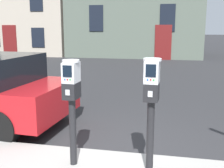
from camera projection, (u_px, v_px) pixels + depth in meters
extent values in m
plane|color=#28282B|center=(102.00, 165.00, 4.05)|extent=(160.00, 160.00, 0.00)
cylinder|color=black|center=(73.00, 132.00, 3.71)|extent=(0.09, 0.09, 0.90)
cube|color=black|center=(72.00, 90.00, 3.60)|extent=(0.18, 0.25, 0.21)
cube|color=#A5A8AD|center=(68.00, 93.00, 3.48)|extent=(0.06, 0.01, 0.07)
cube|color=#B7BABF|center=(71.00, 72.00, 3.55)|extent=(0.18, 0.24, 0.26)
cube|color=black|center=(67.00, 71.00, 3.43)|extent=(0.12, 0.01, 0.14)
cylinder|color=blue|center=(65.00, 79.00, 3.46)|extent=(0.02, 0.01, 0.02)
cylinder|color=red|center=(67.00, 80.00, 3.45)|extent=(0.02, 0.01, 0.02)
cylinder|color=green|center=(70.00, 80.00, 3.44)|extent=(0.02, 0.01, 0.02)
cylinder|color=#B7BABF|center=(71.00, 61.00, 3.52)|extent=(0.23, 0.23, 0.03)
cylinder|color=black|center=(150.00, 137.00, 3.50)|extent=(0.09, 0.09, 0.93)
cube|color=black|center=(151.00, 92.00, 3.39)|extent=(0.18, 0.25, 0.22)
cube|color=#A5A8AD|center=(150.00, 94.00, 3.27)|extent=(0.06, 0.01, 0.07)
cube|color=#B7BABF|center=(152.00, 72.00, 3.34)|extent=(0.18, 0.24, 0.26)
cube|color=black|center=(151.00, 71.00, 3.22)|extent=(0.12, 0.01, 0.15)
cylinder|color=blue|center=(148.00, 80.00, 3.25)|extent=(0.02, 0.01, 0.02)
cylinder|color=red|center=(151.00, 80.00, 3.24)|extent=(0.02, 0.01, 0.02)
cylinder|color=green|center=(154.00, 80.00, 3.23)|extent=(0.02, 0.01, 0.02)
cylinder|color=#B7BABF|center=(152.00, 60.00, 3.31)|extent=(0.23, 0.23, 0.03)
cylinder|color=black|center=(0.00, 128.00, 4.63)|extent=(0.65, 0.26, 0.64)
cylinder|color=black|center=(48.00, 103.00, 6.18)|extent=(0.65, 0.26, 0.64)
cube|color=black|center=(38.00, 38.00, 18.70)|extent=(0.90, 0.06, 1.29)
cube|color=black|center=(36.00, 1.00, 18.24)|extent=(0.90, 0.06, 1.29)
cube|color=#591414|center=(10.00, 41.00, 19.16)|extent=(1.00, 0.07, 2.10)
cube|color=black|center=(96.00, 18.00, 17.66)|extent=(0.90, 0.06, 1.60)
cube|color=black|center=(168.00, 18.00, 16.79)|extent=(0.90, 0.06, 1.60)
cube|color=#591414|center=(163.00, 42.00, 17.11)|extent=(1.00, 0.07, 2.10)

